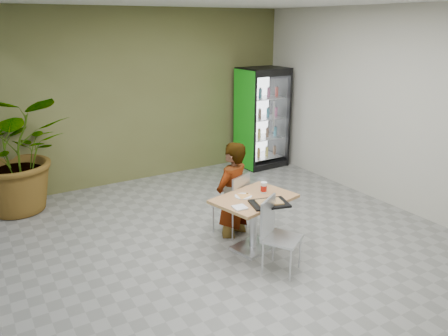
{
  "coord_description": "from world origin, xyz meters",
  "views": [
    {
      "loc": [
        -2.91,
        -4.3,
        2.91
      ],
      "look_at": [
        0.04,
        0.63,
        1.0
      ],
      "focal_mm": 35.0,
      "sensor_mm": 36.0,
      "label": 1
    }
  ],
  "objects_px": {
    "potted_plant": "(17,154)",
    "chair_near": "(275,229)",
    "seated_woman": "(232,199)",
    "chair_far": "(235,199)",
    "cafeteria_tray": "(269,204)",
    "dining_table": "(254,212)",
    "soda_cup": "(264,188)",
    "beverage_fridge": "(262,118)"
  },
  "relations": [
    {
      "from": "potted_plant",
      "to": "chair_near",
      "type": "bearing_deg",
      "value": -56.16
    },
    {
      "from": "dining_table",
      "to": "chair_near",
      "type": "height_order",
      "value": "chair_near"
    },
    {
      "from": "chair_far",
      "to": "cafeteria_tray",
      "type": "xyz_separation_m",
      "value": [
        -0.01,
        -0.8,
        0.23
      ]
    },
    {
      "from": "cafeteria_tray",
      "to": "beverage_fridge",
      "type": "distance_m",
      "value": 3.96
    },
    {
      "from": "cafeteria_tray",
      "to": "potted_plant",
      "type": "bearing_deg",
      "value": 127.05
    },
    {
      "from": "beverage_fridge",
      "to": "chair_far",
      "type": "bearing_deg",
      "value": -133.94
    },
    {
      "from": "chair_far",
      "to": "potted_plant",
      "type": "xyz_separation_m",
      "value": [
        -2.5,
        2.5,
        0.42
      ]
    },
    {
      "from": "dining_table",
      "to": "potted_plant",
      "type": "distance_m",
      "value": 3.91
    },
    {
      "from": "cafeteria_tray",
      "to": "chair_far",
      "type": "bearing_deg",
      "value": 89.59
    },
    {
      "from": "beverage_fridge",
      "to": "chair_near",
      "type": "bearing_deg",
      "value": -125.32
    },
    {
      "from": "chair_near",
      "to": "dining_table",
      "type": "bearing_deg",
      "value": 50.97
    },
    {
      "from": "soda_cup",
      "to": "beverage_fridge",
      "type": "xyz_separation_m",
      "value": [
        2.06,
        2.91,
        0.2
      ]
    },
    {
      "from": "chair_far",
      "to": "cafeteria_tray",
      "type": "height_order",
      "value": "chair_far"
    },
    {
      "from": "dining_table",
      "to": "chair_far",
      "type": "relative_size",
      "value": 1.28
    },
    {
      "from": "soda_cup",
      "to": "chair_near",
      "type": "bearing_deg",
      "value": -113.52
    },
    {
      "from": "chair_far",
      "to": "seated_woman",
      "type": "distance_m",
      "value": 0.05
    },
    {
      "from": "potted_plant",
      "to": "seated_woman",
      "type": "bearing_deg",
      "value": -44.98
    },
    {
      "from": "seated_woman",
      "to": "cafeteria_tray",
      "type": "relative_size",
      "value": 3.61
    },
    {
      "from": "seated_woman",
      "to": "cafeteria_tray",
      "type": "height_order",
      "value": "seated_woman"
    },
    {
      "from": "soda_cup",
      "to": "beverage_fridge",
      "type": "bearing_deg",
      "value": 54.73
    },
    {
      "from": "dining_table",
      "to": "cafeteria_tray",
      "type": "relative_size",
      "value": 2.53
    },
    {
      "from": "cafeteria_tray",
      "to": "chair_near",
      "type": "bearing_deg",
      "value": -111.34
    },
    {
      "from": "seated_woman",
      "to": "potted_plant",
      "type": "height_order",
      "value": "potted_plant"
    },
    {
      "from": "cafeteria_tray",
      "to": "beverage_fridge",
      "type": "relative_size",
      "value": 0.22
    },
    {
      "from": "chair_near",
      "to": "beverage_fridge",
      "type": "xyz_separation_m",
      "value": [
        2.33,
        3.53,
        0.49
      ]
    },
    {
      "from": "soda_cup",
      "to": "potted_plant",
      "type": "relative_size",
      "value": 0.08
    },
    {
      "from": "seated_woman",
      "to": "chair_far",
      "type": "bearing_deg",
      "value": 110.97
    },
    {
      "from": "dining_table",
      "to": "cafeteria_tray",
      "type": "distance_m",
      "value": 0.37
    },
    {
      "from": "soda_cup",
      "to": "cafeteria_tray",
      "type": "bearing_deg",
      "value": -115.08
    },
    {
      "from": "chair_near",
      "to": "cafeteria_tray",
      "type": "distance_m",
      "value": 0.36
    },
    {
      "from": "soda_cup",
      "to": "dining_table",
      "type": "bearing_deg",
      "value": -162.64
    },
    {
      "from": "seated_woman",
      "to": "cafeteria_tray",
      "type": "xyz_separation_m",
      "value": [
        0.03,
        -0.84,
        0.23
      ]
    },
    {
      "from": "seated_woman",
      "to": "potted_plant",
      "type": "relative_size",
      "value": 0.87
    },
    {
      "from": "chair_far",
      "to": "cafeteria_tray",
      "type": "relative_size",
      "value": 1.97
    },
    {
      "from": "dining_table",
      "to": "soda_cup",
      "type": "bearing_deg",
      "value": 17.36
    },
    {
      "from": "cafeteria_tray",
      "to": "seated_woman",
      "type": "bearing_deg",
      "value": 92.07
    },
    {
      "from": "soda_cup",
      "to": "beverage_fridge",
      "type": "distance_m",
      "value": 3.57
    },
    {
      "from": "beverage_fridge",
      "to": "potted_plant",
      "type": "relative_size",
      "value": 1.07
    },
    {
      "from": "chair_near",
      "to": "chair_far",
      "type": "bearing_deg",
      "value": 52.76
    },
    {
      "from": "chair_far",
      "to": "beverage_fridge",
      "type": "relative_size",
      "value": 0.44
    },
    {
      "from": "chair_far",
      "to": "cafeteria_tray",
      "type": "distance_m",
      "value": 0.84
    },
    {
      "from": "dining_table",
      "to": "chair_near",
      "type": "bearing_deg",
      "value": -97.6
    }
  ]
}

